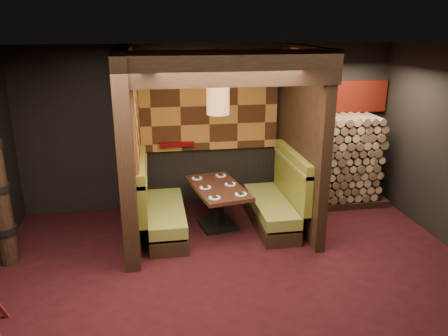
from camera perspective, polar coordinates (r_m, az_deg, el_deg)
floor at (r=5.72m, az=2.22°, el=-15.24°), size 6.50×5.50×0.02m
ceiling at (r=4.78m, az=2.65°, el=14.84°), size 6.50×5.50×0.02m
wall_back at (r=7.69m, az=-1.80°, el=5.31°), size 6.50×0.02×2.85m
partition_left at (r=6.55m, az=-12.25°, el=2.62°), size 0.20×2.20×2.85m
partition_right at (r=6.98m, az=10.06°, el=3.71°), size 0.15×2.10×2.85m
header_beam at (r=5.48m, az=0.79°, el=12.87°), size 2.85×0.18×0.44m
tapa_back_panel at (r=7.56m, az=-1.96°, el=8.14°), size 2.40×0.06×1.55m
tapa_side_panel at (r=6.62m, az=-11.40°, el=6.62°), size 0.04×1.85×1.45m
lacquer_shelf at (r=7.58m, az=-6.17°, el=3.13°), size 0.60×0.12×0.07m
booth_bench_left at (r=6.88m, az=-8.44°, el=-5.45°), size 0.68×1.60×1.14m
booth_bench_right at (r=7.15m, az=6.94°, el=-4.47°), size 0.68×1.60×1.14m
dining_table at (r=7.01m, az=-0.80°, el=-4.17°), size 0.95×1.44×0.70m
place_settings at (r=6.93m, az=-0.81°, el=-2.30°), size 0.76×1.15×0.03m
pendant_lamp at (r=6.52m, az=-0.80°, el=8.99°), size 0.34×0.34×0.98m
firewood_stack at (r=8.08m, az=14.92°, el=0.90°), size 1.73×0.70×1.64m
mosaic_header at (r=8.14m, az=14.61°, el=9.00°), size 1.83×0.10×0.56m
bay_front_post at (r=7.25m, az=10.06°, el=4.24°), size 0.08×0.08×2.85m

